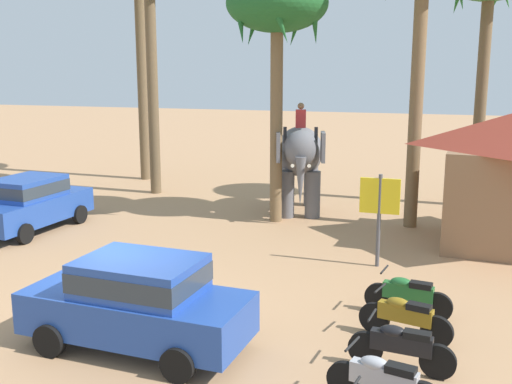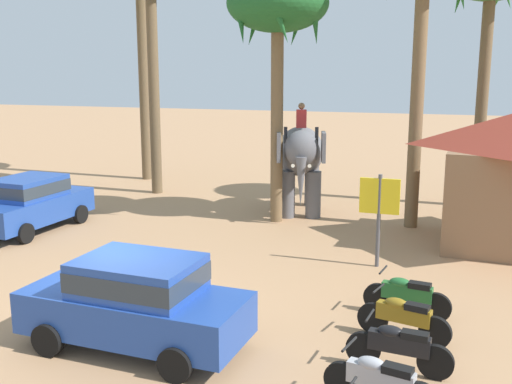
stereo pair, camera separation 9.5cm
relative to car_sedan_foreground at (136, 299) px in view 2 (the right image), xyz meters
The scene contains 10 objects.
ground_plane 1.56m from the car_sedan_foreground, 132.77° to the left, with size 120.00×120.00×0.00m, color tan.
car_sedan_foreground is the anchor object (origin of this frame).
car_parked_far_side 9.53m from the car_sedan_foreground, 139.12° to the left, with size 2.06×4.19×1.70m.
elephant_with_mahout 11.23m from the car_sedan_foreground, 88.94° to the left, with size 2.41×4.02×3.88m.
motorcycle_second_in_row 4.51m from the car_sedan_foreground, ahead, with size 1.78×0.62×0.94m.
motorcycle_mid_row 4.65m from the car_sedan_foreground, ahead, with size 1.80×0.55×0.94m.
motorcycle_fourth_in_row 4.93m from the car_sedan_foreground, 21.94° to the left, with size 1.77×0.66×0.94m.
motorcycle_far_in_row 5.45m from the car_sedan_foreground, 33.61° to the left, with size 1.80×0.55×0.94m.
palm_tree_leaning_seaward 11.39m from the car_sedan_foreground, 91.46° to the left, with size 3.20×3.20×7.88m.
signboard_yellow 7.05m from the car_sedan_foreground, 59.57° to the left, with size 1.00×0.10×2.40m.
Camera 2 is at (6.12, -10.01, 5.01)m, focal length 42.60 mm.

